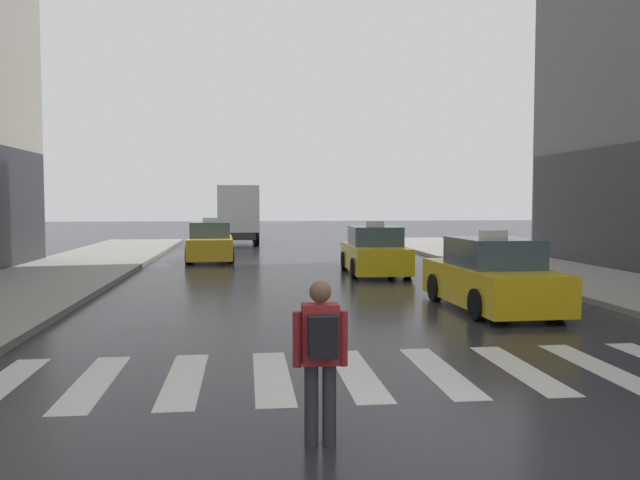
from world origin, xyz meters
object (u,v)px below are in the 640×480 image
at_px(taxi_lead, 491,277).
at_px(taxi_second, 374,253).
at_px(taxi_third, 210,243).
at_px(box_truck, 239,213).
at_px(pedestrian_with_backpack, 321,350).

bearing_deg(taxi_lead, taxi_second, 99.02).
xyz_separation_m(taxi_third, box_truck, (1.08, 10.15, 1.13)).
bearing_deg(box_truck, taxi_second, -73.30).
xyz_separation_m(box_truck, pedestrian_with_backpack, (1.12, -31.04, -0.88)).
relative_size(taxi_third, box_truck, 0.61).
relative_size(box_truck, pedestrian_with_backpack, 4.58).
relative_size(taxi_lead, taxi_third, 1.00).
distance_m(taxi_second, box_truck, 16.59).
relative_size(taxi_lead, pedestrian_with_backpack, 2.78).
xyz_separation_m(taxi_second, pedestrian_with_backpack, (-3.64, -15.19, 0.25)).
height_order(taxi_lead, pedestrian_with_backpack, taxi_lead).
relative_size(taxi_third, pedestrian_with_backpack, 2.79).
bearing_deg(taxi_second, pedestrian_with_backpack, -103.46).
bearing_deg(box_truck, taxi_third, -96.06).
height_order(taxi_lead, taxi_third, same).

